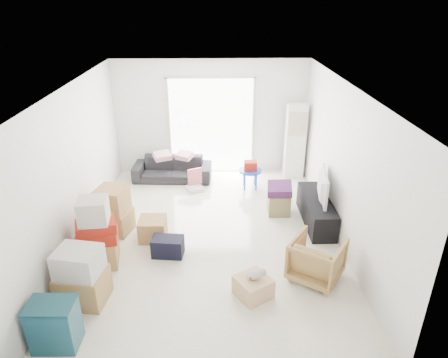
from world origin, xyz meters
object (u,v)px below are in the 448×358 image
television (318,196)px  wood_crate (253,287)px  tv_console (316,210)px  storage_bins (54,325)px  ottoman (279,203)px  sofa (172,165)px  armchair (317,258)px  ac_tower (295,141)px  kids_table (250,169)px

television → wood_crate: (-1.38, -2.03, -0.42)m
tv_console → television: television is taller
storage_bins → television: bearing=36.4°
television → ottoman: (-0.66, 0.38, -0.35)m
ottoman → wood_crate: size_ratio=0.94×
television → ottoman: television is taller
sofa → armchair: 4.46m
ac_tower → storage_bins: bearing=-127.3°
ac_tower → ottoman: bearing=-108.7°
television → armchair: 1.70m
tv_console → armchair: armchair is taller
ac_tower → wood_crate: bearing=-107.6°
tv_console → sofa: (-2.92, 2.02, 0.10)m
television → armchair: size_ratio=1.27×
tv_console → television: 0.31m
ottoman → ac_tower: bearing=71.3°
sofa → kids_table: bearing=-11.9°
sofa → wood_crate: bearing=-65.6°
armchair → ottoman: armchair is taller
tv_console → ottoman: size_ratio=3.54×
sofa → ottoman: 2.80m
tv_console → television: bearing=90.0°
armchair → kids_table: armchair is taller
wood_crate → sofa: bearing=110.8°
tv_console → sofa: sofa is taller
television → sofa: bearing=64.8°
sofa → armchair: bearing=-51.8°
kids_table → ac_tower: bearing=30.7°
television → storage_bins: size_ratio=1.45×
ac_tower → wood_crate: size_ratio=3.86×
tv_console → storage_bins: 4.85m
ac_tower → sofa: (-2.87, -0.15, -0.52)m
wood_crate → television: bearing=55.7°
armchair → kids_table: size_ratio=1.16×
sofa → ottoman: (2.26, -1.65, -0.14)m
sofa → kids_table: (1.79, -0.49, 0.10)m
sofa → storage_bins: bearing=-97.7°
ac_tower → ottoman: 2.01m
television → wood_crate: 2.49m
storage_bins → ottoman: (3.24, 3.25, -0.11)m
television → sofa: size_ratio=0.52×
ac_tower → armchair: ac_tower is taller
tv_console → sofa: bearing=145.3°
storage_bins → ottoman: storage_bins is taller
wood_crate → ottoman: bearing=73.3°
sofa → wood_crate: (1.54, -4.05, -0.20)m
television → armchair: bearing=176.2°
tv_console → kids_table: size_ratio=2.36×
television → armchair: armchair is taller
ottoman → storage_bins: bearing=-134.9°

